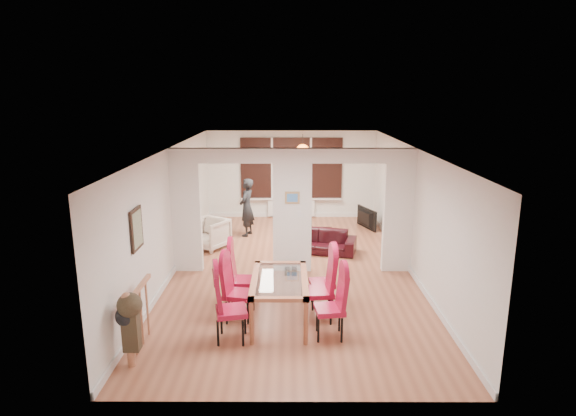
{
  "coord_description": "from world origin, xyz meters",
  "views": [
    {
      "loc": [
        -0.06,
        -9.67,
        3.71
      ],
      "look_at": [
        -0.09,
        0.6,
        1.21
      ],
      "focal_mm": 30.0,
      "sensor_mm": 36.0,
      "label": 1
    }
  ],
  "objects_px": {
    "dining_chair_ra": "(330,304)",
    "bowl": "(320,229)",
    "dining_chair_lc": "(243,276)",
    "sofa": "(318,241)",
    "dining_chair_rc": "(322,279)",
    "television": "(363,218)",
    "person": "(247,207)",
    "armchair": "(209,234)",
    "dining_table": "(280,300)",
    "dining_chair_lb": "(238,290)",
    "coffee_table": "(313,234)",
    "bottle": "(310,223)",
    "dining_chair_rb": "(319,287)",
    "dining_chair_la": "(231,306)"
  },
  "relations": [
    {
      "from": "dining_chair_rb",
      "to": "television",
      "type": "distance_m",
      "value": 5.74
    },
    {
      "from": "television",
      "to": "bowl",
      "type": "bearing_deg",
      "value": 107.1
    },
    {
      "from": "dining_table",
      "to": "bottle",
      "type": "height_order",
      "value": "dining_table"
    },
    {
      "from": "television",
      "to": "person",
      "type": "bearing_deg",
      "value": 81.55
    },
    {
      "from": "sofa",
      "to": "dining_table",
      "type": "bearing_deg",
      "value": -89.27
    },
    {
      "from": "bottle",
      "to": "dining_table",
      "type": "bearing_deg",
      "value": -98.53
    },
    {
      "from": "dining_chair_rc",
      "to": "sofa",
      "type": "xyz_separation_m",
      "value": [
        0.09,
        3.01,
        -0.26
      ]
    },
    {
      "from": "dining_table",
      "to": "television",
      "type": "bearing_deg",
      "value": 68.31
    },
    {
      "from": "dining_chair_lb",
      "to": "bowl",
      "type": "relative_size",
      "value": 4.51
    },
    {
      "from": "dining_chair_ra",
      "to": "armchair",
      "type": "xyz_separation_m",
      "value": [
        -2.56,
        4.35,
        -0.18
      ]
    },
    {
      "from": "dining_chair_la",
      "to": "dining_chair_rb",
      "type": "relative_size",
      "value": 0.97
    },
    {
      "from": "television",
      "to": "bowl",
      "type": "relative_size",
      "value": 4.2
    },
    {
      "from": "dining_chair_lc",
      "to": "sofa",
      "type": "bearing_deg",
      "value": 64.26
    },
    {
      "from": "coffee_table",
      "to": "bottle",
      "type": "distance_m",
      "value": 0.28
    },
    {
      "from": "dining_chair_la",
      "to": "dining_chair_ra",
      "type": "xyz_separation_m",
      "value": [
        1.49,
        0.1,
        -0.02
      ]
    },
    {
      "from": "dining_chair_ra",
      "to": "bottle",
      "type": "height_order",
      "value": "dining_chair_ra"
    },
    {
      "from": "dining_chair_lb",
      "to": "dining_chair_lc",
      "type": "bearing_deg",
      "value": 97.1
    },
    {
      "from": "dining_chair_rc",
      "to": "coffee_table",
      "type": "distance_m",
      "value": 4.12
    },
    {
      "from": "dining_chair_lb",
      "to": "television",
      "type": "height_order",
      "value": "dining_chair_lb"
    },
    {
      "from": "bowl",
      "to": "dining_chair_lc",
      "type": "bearing_deg",
      "value": -111.82
    },
    {
      "from": "dining_chair_rc",
      "to": "bowl",
      "type": "distance_m",
      "value": 4.05
    },
    {
      "from": "dining_table",
      "to": "dining_chair_ra",
      "type": "relative_size",
      "value": 1.49
    },
    {
      "from": "television",
      "to": "dining_table",
      "type": "bearing_deg",
      "value": 137.56
    },
    {
      "from": "dining_chair_lb",
      "to": "dining_chair_lc",
      "type": "relative_size",
      "value": 0.96
    },
    {
      "from": "sofa",
      "to": "coffee_table",
      "type": "xyz_separation_m",
      "value": [
        -0.05,
        1.09,
        -0.15
      ]
    },
    {
      "from": "dining_table",
      "to": "bottle",
      "type": "distance_m",
      "value": 4.73
    },
    {
      "from": "dining_chair_ra",
      "to": "dining_chair_rb",
      "type": "relative_size",
      "value": 0.93
    },
    {
      "from": "dining_table",
      "to": "dining_chair_rc",
      "type": "height_order",
      "value": "dining_chair_rc"
    },
    {
      "from": "dining_chair_ra",
      "to": "dining_table",
      "type": "bearing_deg",
      "value": 138.43
    },
    {
      "from": "sofa",
      "to": "coffee_table",
      "type": "bearing_deg",
      "value": 106.38
    },
    {
      "from": "dining_chair_lc",
      "to": "coffee_table",
      "type": "xyz_separation_m",
      "value": [
        1.43,
        4.08,
        -0.44
      ]
    },
    {
      "from": "dining_chair_ra",
      "to": "bowl",
      "type": "xyz_separation_m",
      "value": [
        0.19,
        5.13,
        -0.28
      ]
    },
    {
      "from": "dining_chair_lc",
      "to": "armchair",
      "type": "distance_m",
      "value": 3.44
    },
    {
      "from": "dining_chair_rc",
      "to": "sofa",
      "type": "height_order",
      "value": "dining_chair_rc"
    },
    {
      "from": "dining_chair_lc",
      "to": "bottle",
      "type": "bearing_deg",
      "value": 72.28
    },
    {
      "from": "dining_chair_rb",
      "to": "television",
      "type": "xyz_separation_m",
      "value": [
        1.58,
        5.52,
        -0.3
      ]
    },
    {
      "from": "dining_chair_lb",
      "to": "bottle",
      "type": "relative_size",
      "value": 3.46
    },
    {
      "from": "dining_chair_lb",
      "to": "dining_chair_rb",
      "type": "bearing_deg",
      "value": 11.91
    },
    {
      "from": "dining_chair_lb",
      "to": "dining_chair_ra",
      "type": "bearing_deg",
      "value": -9.94
    },
    {
      "from": "sofa",
      "to": "coffee_table",
      "type": "relative_size",
      "value": 1.78
    },
    {
      "from": "armchair",
      "to": "bowl",
      "type": "height_order",
      "value": "armchair"
    },
    {
      "from": "dining_chair_lc",
      "to": "dining_chair_rb",
      "type": "relative_size",
      "value": 0.96
    },
    {
      "from": "bottle",
      "to": "bowl",
      "type": "height_order",
      "value": "bottle"
    },
    {
      "from": "dining_chair_rb",
      "to": "television",
      "type": "relative_size",
      "value": 1.17
    },
    {
      "from": "dining_chair_ra",
      "to": "person",
      "type": "relative_size",
      "value": 0.71
    },
    {
      "from": "television",
      "to": "coffee_table",
      "type": "xyz_separation_m",
      "value": [
        -1.44,
        -0.92,
        -0.17
      ]
    },
    {
      "from": "television",
      "to": "bottle",
      "type": "bearing_deg",
      "value": 100.03
    },
    {
      "from": "dining_chair_lb",
      "to": "dining_chair_lc",
      "type": "height_order",
      "value": "dining_chair_lc"
    },
    {
      "from": "bottle",
      "to": "dining_chair_rc",
      "type": "bearing_deg",
      "value": -89.53
    },
    {
      "from": "dining_table",
      "to": "dining_chair_ra",
      "type": "height_order",
      "value": "dining_chair_ra"
    }
  ]
}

